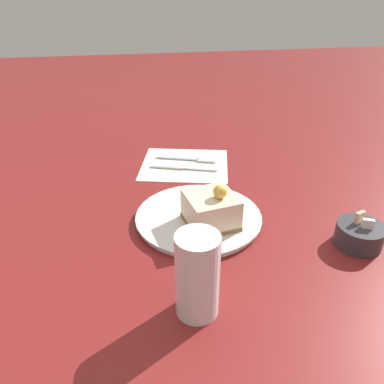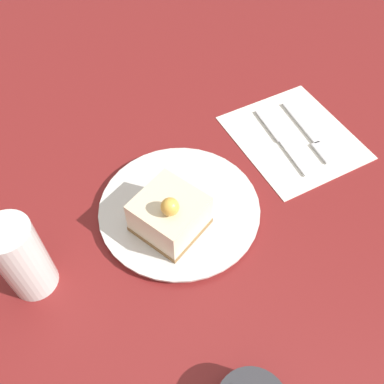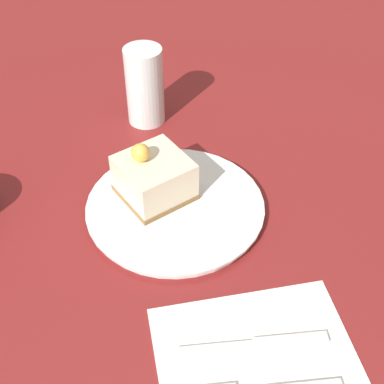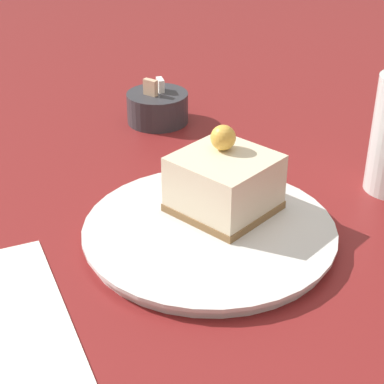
{
  "view_description": "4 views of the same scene",
  "coord_description": "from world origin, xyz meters",
  "px_view_note": "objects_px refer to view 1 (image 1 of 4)",
  "views": [
    {
      "loc": [
        0.59,
        -0.12,
        0.43
      ],
      "look_at": [
        -0.05,
        -0.01,
        0.06
      ],
      "focal_mm": 35.0,
      "sensor_mm": 36.0,
      "label": 1
    },
    {
      "loc": [
        0.21,
        0.3,
        0.56
      ],
      "look_at": [
        -0.05,
        0.01,
        0.05
      ],
      "focal_mm": 40.0,
      "sensor_mm": 36.0,
      "label": 2
    },
    {
      "loc": [
        -0.53,
        0.21,
        0.54
      ],
      "look_at": [
        -0.05,
        -0.02,
        0.05
      ],
      "focal_mm": 50.0,
      "sensor_mm": 36.0,
      "label": 3
    },
    {
      "loc": [
        -0.37,
        -0.42,
        0.36
      ],
      "look_at": [
        -0.04,
        0.01,
        0.05
      ],
      "focal_mm": 60.0,
      "sensor_mm": 36.0,
      "label": 4
    }
  ],
  "objects_px": {
    "drinking_glass": "(197,275)",
    "sugar_bowl": "(359,235)",
    "fork": "(191,159)",
    "knife": "(178,167)",
    "cake_slice": "(211,208)",
    "plate": "(198,217)"
  },
  "relations": [
    {
      "from": "sugar_bowl",
      "to": "knife",
      "type": "bearing_deg",
      "value": -142.65
    },
    {
      "from": "sugar_bowl",
      "to": "drinking_glass",
      "type": "height_order",
      "value": "drinking_glass"
    },
    {
      "from": "cake_slice",
      "to": "sugar_bowl",
      "type": "bearing_deg",
      "value": 58.53
    },
    {
      "from": "fork",
      "to": "knife",
      "type": "relative_size",
      "value": 0.96
    },
    {
      "from": "knife",
      "to": "drinking_glass",
      "type": "distance_m",
      "value": 0.48
    },
    {
      "from": "plate",
      "to": "fork",
      "type": "distance_m",
      "value": 0.29
    },
    {
      "from": "knife",
      "to": "sugar_bowl",
      "type": "xyz_separation_m",
      "value": [
        0.37,
        0.28,
        0.02
      ]
    },
    {
      "from": "knife",
      "to": "drinking_glass",
      "type": "relative_size",
      "value": 1.25
    },
    {
      "from": "knife",
      "to": "fork",
      "type": "bearing_deg",
      "value": 154.54
    },
    {
      "from": "cake_slice",
      "to": "drinking_glass",
      "type": "bearing_deg",
      "value": -28.14
    },
    {
      "from": "knife",
      "to": "cake_slice",
      "type": "bearing_deg",
      "value": 24.5
    },
    {
      "from": "fork",
      "to": "drinking_glass",
      "type": "bearing_deg",
      "value": 10.0
    },
    {
      "from": "cake_slice",
      "to": "drinking_glass",
      "type": "distance_m",
      "value": 0.21
    },
    {
      "from": "cake_slice",
      "to": "fork",
      "type": "relative_size",
      "value": 0.67
    },
    {
      "from": "cake_slice",
      "to": "fork",
      "type": "xyz_separation_m",
      "value": [
        -0.31,
        0.02,
        -0.04
      ]
    },
    {
      "from": "knife",
      "to": "drinking_glass",
      "type": "height_order",
      "value": "drinking_glass"
    },
    {
      "from": "fork",
      "to": "cake_slice",
      "type": "bearing_deg",
      "value": 15.85
    },
    {
      "from": "plate",
      "to": "sugar_bowl",
      "type": "height_order",
      "value": "sugar_bowl"
    },
    {
      "from": "knife",
      "to": "sugar_bowl",
      "type": "height_order",
      "value": "sugar_bowl"
    },
    {
      "from": "drinking_glass",
      "to": "sugar_bowl",
      "type": "bearing_deg",
      "value": 107.67
    },
    {
      "from": "fork",
      "to": "knife",
      "type": "bearing_deg",
      "value": -25.46
    },
    {
      "from": "fork",
      "to": "sugar_bowl",
      "type": "bearing_deg",
      "value": 49.09
    }
  ]
}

